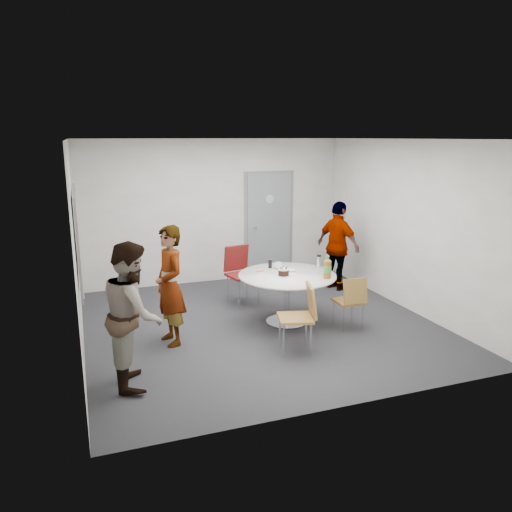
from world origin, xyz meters
name	(u,v)px	position (x,y,z in m)	size (l,w,h in m)	color
floor	(260,324)	(0.00, 0.00, 0.00)	(5.00, 5.00, 0.00)	#232327
ceiling	(260,139)	(0.00, 0.00, 2.70)	(5.00, 5.00, 0.00)	silver
wall_back	(214,212)	(0.00, 2.50, 1.35)	(5.00, 5.00, 0.00)	#B1AFA8
wall_left	(76,248)	(-2.50, 0.00, 1.35)	(5.00, 5.00, 0.00)	#B1AFA8
wall_right	(406,225)	(2.50, 0.00, 1.35)	(5.00, 5.00, 0.00)	#B1AFA8
wall_front	(349,282)	(0.00, -2.50, 1.35)	(5.00, 5.00, 0.00)	#B1AFA8
door	(269,225)	(1.10, 2.48, 1.03)	(1.02, 0.17, 2.12)	gray
whiteboard	(78,238)	(-2.46, 0.20, 1.45)	(0.04, 1.90, 1.25)	slate
table	(289,281)	(0.43, -0.08, 0.65)	(1.44, 1.44, 1.09)	white
chair_near_left	(302,311)	(0.18, -1.09, 0.55)	(0.56, 0.53, 0.90)	brown
chair_near_right	(351,298)	(1.16, -0.65, 0.48)	(0.39, 0.42, 0.80)	brown
chair_far	(240,268)	(0.03, 1.05, 0.60)	(0.55, 0.59, 0.97)	#5C1412
person_main	(170,286)	(-1.36, -0.24, 0.81)	(0.59, 0.39, 1.62)	#A5C6EA
person_left	(133,314)	(-1.95, -1.21, 0.82)	(0.80, 0.62, 1.64)	white
person_right	(338,246)	(1.95, 1.20, 0.81)	(0.95, 0.39, 1.61)	black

